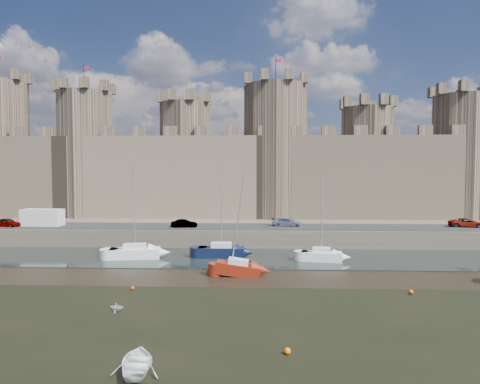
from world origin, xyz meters
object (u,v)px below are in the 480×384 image
(sailboat_0, at_px, (135,252))
(car_3, at_px, (466,223))
(sailboat_2, at_px, (322,255))
(sailboat_4, at_px, (238,268))
(car_2, at_px, (287,222))
(car_0, at_px, (7,223))
(sailboat_1, at_px, (222,251))
(van, at_px, (42,218))
(car_1, at_px, (184,224))

(sailboat_0, bearing_deg, car_3, 4.82)
(sailboat_2, xyz_separation_m, sailboat_4, (-9.49, -6.92, -0.03))
(sailboat_0, relative_size, sailboat_4, 1.04)
(car_2, relative_size, sailboat_0, 0.40)
(car_0, height_order, sailboat_1, sailboat_1)
(van, height_order, sailboat_2, sailboat_2)
(car_0, distance_m, sailboat_1, 32.89)
(car_3, xyz_separation_m, sailboat_4, (-31.98, -19.16, -2.36))
(car_1, distance_m, sailboat_1, 10.61)
(car_0, xyz_separation_m, sailboat_1, (31.76, -8.23, -2.29))
(car_3, xyz_separation_m, sailboat_2, (-22.49, -12.23, -2.33))
(sailboat_0, bearing_deg, car_2, 21.03)
(sailboat_2, relative_size, sailboat_4, 0.94)
(car_2, distance_m, van, 35.94)
(van, xyz_separation_m, sailboat_4, (29.59, -17.98, -2.99))
(van, bearing_deg, sailboat_2, -11.65)
(sailboat_1, bearing_deg, van, 160.70)
(van, xyz_separation_m, sailboat_2, (39.08, -11.06, -2.96))
(car_2, relative_size, sailboat_2, 0.45)
(sailboat_2, bearing_deg, car_1, 159.35)
(car_2, distance_m, sailboat_2, 12.70)
(sailboat_0, distance_m, sailboat_2, 22.41)
(van, distance_m, sailboat_4, 34.76)
(van, distance_m, sailboat_0, 19.87)
(car_0, distance_m, car_3, 66.23)
(car_0, relative_size, sailboat_1, 0.34)
(car_0, xyz_separation_m, sailboat_4, (34.21, -16.91, -2.38))
(sailboat_4, bearing_deg, car_0, 155.65)
(van, relative_size, sailboat_1, 0.51)
(car_0, relative_size, car_3, 0.84)
(car_3, height_order, sailboat_1, sailboat_1)
(car_0, bearing_deg, sailboat_0, -98.81)
(sailboat_2, bearing_deg, car_3, 37.37)
(car_1, distance_m, car_2, 14.96)
(sailboat_1, bearing_deg, car_2, 49.23)
(car_3, bearing_deg, car_0, 99.14)
(sailboat_0, relative_size, sailboat_2, 1.10)
(car_3, bearing_deg, van, 98.28)
(car_0, height_order, car_1, car_0)
(car_3, distance_m, sailboat_0, 46.42)
(car_1, distance_m, sailboat_4, 19.24)
(car_0, distance_m, sailboat_0, 23.36)
(car_0, height_order, sailboat_2, sailboat_2)
(van, bearing_deg, sailboat_4, -27.14)
(car_2, distance_m, sailboat_4, 20.17)
(car_1, bearing_deg, sailboat_0, 152.30)
(sailboat_2, bearing_deg, van, 173.03)
(car_1, xyz_separation_m, sailboat_0, (-4.41, -9.50, -2.26))
(car_0, relative_size, sailboat_2, 0.38)
(car_2, bearing_deg, car_0, 101.07)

